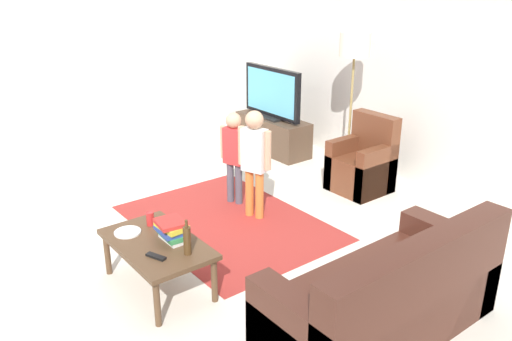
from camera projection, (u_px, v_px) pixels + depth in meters
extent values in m
plane|color=beige|center=(206.00, 249.00, 4.95)|extent=(7.80, 7.80, 0.00)
cube|color=silver|center=(417.00, 70.00, 6.18)|extent=(6.00, 0.12, 2.70)
cube|color=silver|center=(75.00, 63.00, 6.68)|extent=(0.12, 6.00, 2.70)
cube|color=#9E2D28|center=(228.00, 222.00, 5.46)|extent=(2.20, 1.60, 0.01)
cube|color=#4C3828|center=(273.00, 134.00, 7.51)|extent=(1.20, 0.44, 0.50)
cube|color=black|center=(270.00, 145.00, 7.53)|extent=(1.10, 0.32, 0.03)
cube|color=black|center=(272.00, 117.00, 7.40)|extent=(0.44, 0.28, 0.03)
cube|color=black|center=(272.00, 92.00, 7.27)|extent=(1.10, 0.07, 0.68)
cube|color=#59B2D8|center=(270.00, 92.00, 7.25)|extent=(1.00, 0.01, 0.58)
cube|color=#472319|center=(379.00, 305.00, 3.77)|extent=(0.80, 1.80, 0.42)
cube|color=#472319|center=(418.00, 299.00, 3.47)|extent=(0.20, 1.80, 0.86)
cube|color=#472319|center=(297.00, 340.00, 3.28)|extent=(0.80, 0.20, 0.60)
cube|color=#472319|center=(446.00, 259.00, 4.20)|extent=(0.80, 0.20, 0.60)
cube|color=#B22823|center=(448.00, 248.00, 3.85)|extent=(0.10, 0.32, 0.32)
cube|color=brown|center=(360.00, 174.00, 6.18)|extent=(0.60, 0.60, 0.42)
cube|color=brown|center=(374.00, 151.00, 6.22)|extent=(0.60, 0.16, 0.90)
cube|color=brown|center=(345.00, 161.00, 6.33)|extent=(0.12, 0.60, 0.60)
cube|color=brown|center=(376.00, 173.00, 5.97)|extent=(0.12, 0.60, 0.60)
cylinder|color=#262626|center=(346.00, 174.00, 6.72)|extent=(0.28, 0.28, 0.02)
cylinder|color=#99844C|center=(350.00, 117.00, 6.45)|extent=(0.03, 0.03, 1.50)
cylinder|color=silver|center=(355.00, 44.00, 6.13)|extent=(0.36, 0.36, 0.28)
cylinder|color=#4C4C59|center=(230.00, 182.00, 5.88)|extent=(0.08, 0.08, 0.47)
cylinder|color=#4C4C59|center=(239.00, 184.00, 5.82)|extent=(0.08, 0.08, 0.47)
cube|color=red|center=(234.00, 146.00, 5.69)|extent=(0.25, 0.19, 0.40)
sphere|color=tan|center=(234.00, 120.00, 5.59)|extent=(0.17, 0.17, 0.17)
cylinder|color=tan|center=(223.00, 142.00, 5.76)|extent=(0.06, 0.06, 0.36)
cylinder|color=tan|center=(245.00, 146.00, 5.61)|extent=(0.06, 0.06, 0.36)
cylinder|color=orange|center=(249.00, 192.00, 5.54)|extent=(0.09, 0.09, 0.52)
cylinder|color=orange|center=(259.00, 195.00, 5.48)|extent=(0.09, 0.09, 0.52)
cube|color=white|center=(254.00, 150.00, 5.33)|extent=(0.28, 0.21, 0.45)
sphere|color=tan|center=(254.00, 120.00, 5.22)|extent=(0.19, 0.19, 0.19)
cylinder|color=tan|center=(241.00, 145.00, 5.40)|extent=(0.07, 0.07, 0.40)
cylinder|color=tan|center=(268.00, 151.00, 5.25)|extent=(0.07, 0.07, 0.40)
cube|color=#513823|center=(157.00, 244.00, 4.22)|extent=(1.00, 0.60, 0.04)
cylinder|color=#513823|center=(107.00, 254.00, 4.49)|extent=(0.05, 0.05, 0.38)
cylinder|color=#513823|center=(157.00, 304.00, 3.83)|extent=(0.05, 0.05, 0.38)
cylinder|color=#513823|center=(160.00, 237.00, 4.78)|extent=(0.05, 0.05, 0.38)
cylinder|color=#513823|center=(214.00, 280.00, 4.11)|extent=(0.05, 0.05, 0.38)
cube|color=white|center=(175.00, 238.00, 4.25)|extent=(0.25, 0.16, 0.03)
cube|color=#388C4C|center=(173.00, 234.00, 4.24)|extent=(0.28, 0.19, 0.04)
cube|color=#334CA5|center=(170.00, 230.00, 4.22)|extent=(0.27, 0.19, 0.04)
cube|color=yellow|center=(172.00, 226.00, 4.21)|extent=(0.28, 0.19, 0.04)
cube|color=red|center=(170.00, 223.00, 4.18)|extent=(0.26, 0.24, 0.03)
cylinder|color=#4C3319|center=(187.00, 241.00, 4.00)|extent=(0.06, 0.06, 0.23)
cylinder|color=#4C3319|center=(186.00, 224.00, 3.95)|extent=(0.02, 0.02, 0.06)
cube|color=black|center=(156.00, 256.00, 3.98)|extent=(0.18, 0.11, 0.02)
cylinder|color=red|center=(150.00, 218.00, 4.47)|extent=(0.07, 0.07, 0.12)
cylinder|color=white|center=(128.00, 232.00, 4.35)|extent=(0.22, 0.22, 0.02)
cube|color=silver|center=(129.00, 232.00, 4.33)|extent=(0.12, 0.11, 0.01)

